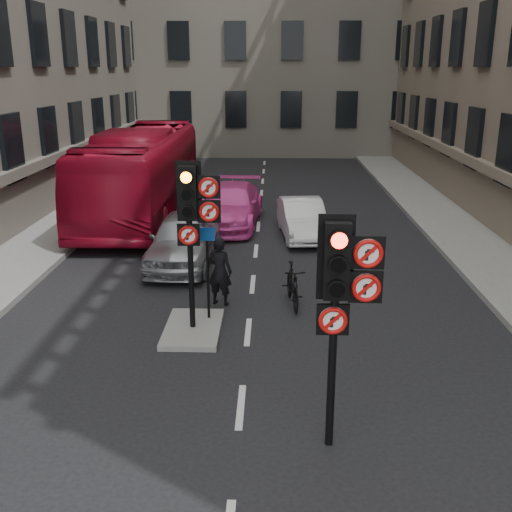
# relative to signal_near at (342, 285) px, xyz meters

# --- Properties ---
(ground) EXTENTS (120.00, 120.00, 0.00)m
(ground) POSITION_rel_signal_near_xyz_m (-1.49, -0.99, -2.58)
(ground) COLOR black
(ground) RESTS_ON ground
(pavement_left) EXTENTS (3.00, 50.00, 0.16)m
(pavement_left) POSITION_rel_signal_near_xyz_m (-8.69, 11.01, -2.50)
(pavement_left) COLOR gray
(pavement_left) RESTS_ON ground
(pavement_right) EXTENTS (3.00, 50.00, 0.16)m
(pavement_right) POSITION_rel_signal_near_xyz_m (5.71, 11.01, -2.50)
(pavement_right) COLOR gray
(pavement_right) RESTS_ON ground
(centre_island) EXTENTS (1.20, 2.00, 0.12)m
(centre_island) POSITION_rel_signal_near_xyz_m (-2.69, 4.01, -2.52)
(centre_island) COLOR gray
(centre_island) RESTS_ON ground
(signal_near) EXTENTS (0.91, 0.40, 3.58)m
(signal_near) POSITION_rel_signal_near_xyz_m (0.00, 0.00, 0.00)
(signal_near) COLOR black
(signal_near) RESTS_ON ground
(signal_far) EXTENTS (0.91, 0.40, 3.58)m
(signal_far) POSITION_rel_signal_near_xyz_m (-2.60, 4.00, 0.12)
(signal_far) COLOR black
(signal_far) RESTS_ON centre_island
(car_silver) EXTENTS (1.93, 4.47, 1.50)m
(car_silver) POSITION_rel_signal_near_xyz_m (-3.53, 8.70, -1.83)
(car_silver) COLOR #A2A4A9
(car_silver) RESTS_ON ground
(car_white) EXTENTS (1.73, 3.97, 1.27)m
(car_white) POSITION_rel_signal_near_xyz_m (0.03, 11.71, -1.95)
(car_white) COLOR white
(car_white) RESTS_ON ground
(car_pink) EXTENTS (2.39, 5.14, 1.45)m
(car_pink) POSITION_rel_signal_near_xyz_m (-2.50, 13.22, -1.86)
(car_pink) COLOR #ED45A9
(car_pink) RESTS_ON ground
(bus_red) EXTENTS (2.85, 11.82, 3.29)m
(bus_red) POSITION_rel_signal_near_xyz_m (-5.99, 14.88, -0.94)
(bus_red) COLOR maroon
(bus_red) RESTS_ON ground
(motorcycle) EXTENTS (0.67, 1.74, 1.02)m
(motorcycle) POSITION_rel_signal_near_xyz_m (-0.48, 5.59, -2.07)
(motorcycle) COLOR black
(motorcycle) RESTS_ON ground
(motorcyclist) EXTENTS (0.71, 0.58, 1.69)m
(motorcyclist) POSITION_rel_signal_near_xyz_m (-2.22, 5.60, -1.74)
(motorcyclist) COLOR black
(motorcyclist) RESTS_ON ground
(info_sign) EXTENTS (0.36, 0.12, 2.10)m
(info_sign) POSITION_rel_signal_near_xyz_m (-2.39, 4.49, -1.11)
(info_sign) COLOR black
(info_sign) RESTS_ON centre_island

